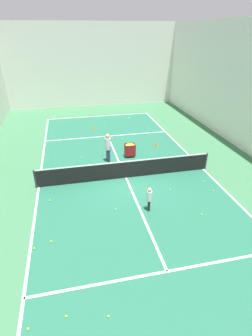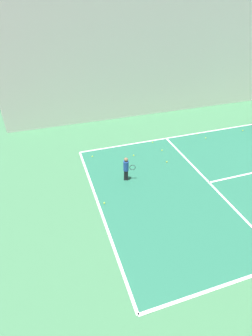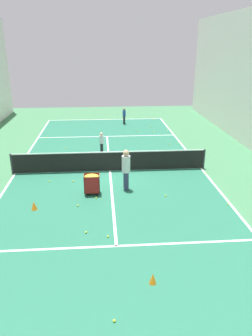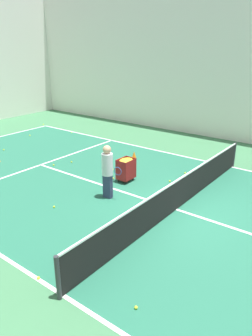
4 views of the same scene
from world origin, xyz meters
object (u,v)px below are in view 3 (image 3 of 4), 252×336
at_px(ball_cart, 92,180).
at_px(training_cone_1, 153,278).
at_px(tennis_net, 110,161).
at_px(coach_at_net, 126,167).
at_px(player_near_baseline, 124,115).
at_px(training_cone_0, 34,206).
at_px(child_midcourt, 102,141).

relative_size(ball_cart, training_cone_1, 2.81).
height_order(tennis_net, coach_at_net, coach_at_net).
xyz_separation_m(player_near_baseline, training_cone_1, (0.57, 18.44, -0.55)).
xyz_separation_m(player_near_baseline, training_cone_0, (4.47, 13.99, -0.54)).
xyz_separation_m(tennis_net, child_midcourt, (0.38, -3.08, 0.15)).
distance_m(tennis_net, player_near_baseline, 10.26).
relative_size(tennis_net, child_midcourt, 8.09).
relative_size(tennis_net, training_cone_1, 30.62).
distance_m(player_near_baseline, training_cone_1, 18.45).
relative_size(child_midcourt, training_cone_1, 3.78).
distance_m(child_midcourt, ball_cart, 5.70).
relative_size(tennis_net, ball_cart, 10.90).
bearing_deg(child_midcourt, training_cone_1, 27.54).
bearing_deg(training_cone_0, ball_cart, -150.71).
distance_m(training_cone_0, training_cone_1, 5.92).
height_order(child_midcourt, ball_cart, child_midcourt).
bearing_deg(training_cone_1, coach_at_net, -87.68).
bearing_deg(coach_at_net, training_cone_0, 106.24).
bearing_deg(coach_at_net, child_midcourt, 3.40).
relative_size(player_near_baseline, coach_at_net, 0.68).
xyz_separation_m(tennis_net, ball_cart, (0.83, 2.60, 0.09)).
xyz_separation_m(child_midcourt, training_cone_1, (-1.26, 11.36, -0.52)).
xyz_separation_m(coach_at_net, training_cone_1, (-0.24, 6.05, -0.88)).
distance_m(tennis_net, ball_cart, 2.73).
bearing_deg(player_near_baseline, coach_at_net, 15.72).
bearing_deg(training_cone_0, tennis_net, -128.31).
xyz_separation_m(ball_cart, training_cone_1, (-1.71, 5.68, -0.46)).
xyz_separation_m(player_near_baseline, child_midcourt, (1.82, 7.08, -0.03)).
height_order(child_midcourt, training_cone_1, child_midcourt).
height_order(tennis_net, child_midcourt, child_midcourt).
relative_size(tennis_net, training_cone_0, 28.36).
height_order(player_near_baseline, coach_at_net, coach_at_net).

